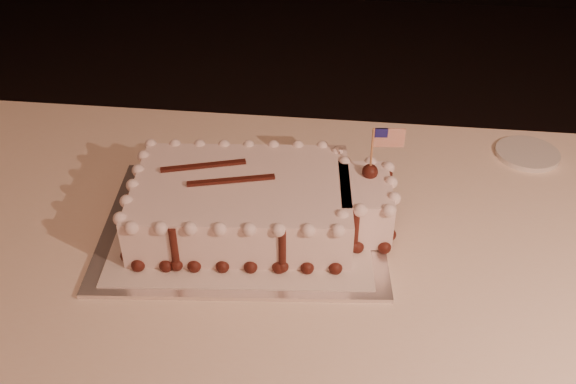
# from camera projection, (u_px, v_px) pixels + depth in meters

# --- Properties ---
(banquet_table) EXTENTS (2.40, 0.80, 0.75)m
(banquet_table) POSITION_uv_depth(u_px,v_px,m) (406.00, 374.00, 1.35)
(banquet_table) COLOR #FFE2C5
(banquet_table) RESTS_ON ground
(cake_board) EXTENTS (0.53, 0.42, 0.01)m
(cake_board) POSITION_uv_depth(u_px,v_px,m) (244.00, 225.00, 1.15)
(cake_board) COLOR silver
(cake_board) RESTS_ON banquet_table
(doily) EXTENTS (0.47, 0.38, 0.00)m
(doily) POSITION_uv_depth(u_px,v_px,m) (244.00, 223.00, 1.15)
(doily) COLOR silver
(doily) RESTS_ON cake_board
(sheet_cake) EXTENTS (0.47, 0.30, 0.19)m
(sheet_cake) POSITION_uv_depth(u_px,v_px,m) (258.00, 203.00, 1.12)
(sheet_cake) COLOR white
(sheet_cake) RESTS_ON doily
(side_plate) EXTENTS (0.13, 0.13, 0.01)m
(side_plate) POSITION_uv_depth(u_px,v_px,m) (527.00, 154.00, 1.34)
(side_plate) COLOR silver
(side_plate) RESTS_ON banquet_table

